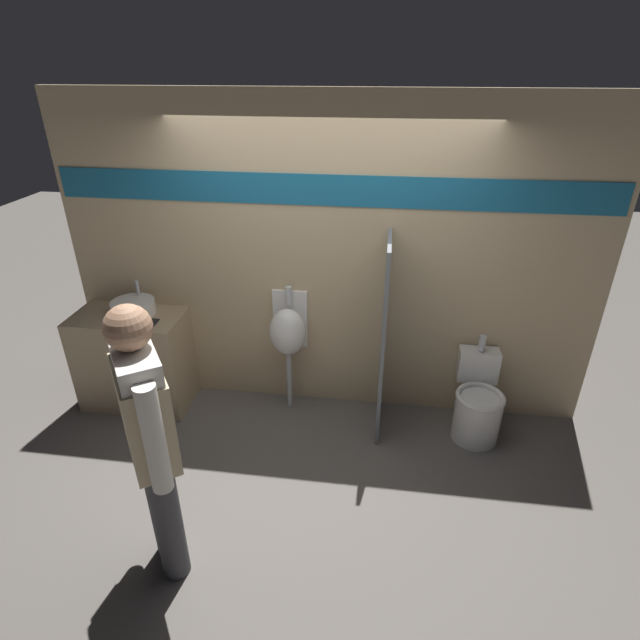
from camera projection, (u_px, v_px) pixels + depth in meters
ground_plane at (317, 438)px, 4.26m from camera, size 16.00×16.00×0.00m
display_wall at (327, 263)px, 4.16m from camera, size 4.49×0.07×2.70m
sink_counter at (135, 360)px, 4.53m from camera, size 0.96×0.52×0.90m
sink_basin at (133, 307)px, 4.33m from camera, size 0.37×0.37×0.26m
cell_phone at (152, 323)px, 4.19m from camera, size 0.07×0.14×0.01m
divider_near_counter at (383, 340)px, 4.05m from camera, size 0.03×0.58×1.70m
urinal_near_counter at (288, 332)px, 4.33m from camera, size 0.32×0.28×1.16m
toilet at (477, 406)px, 4.19m from camera, size 0.40×0.56×0.85m
person_in_vest at (149, 431)px, 2.74m from camera, size 0.47×0.54×1.82m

